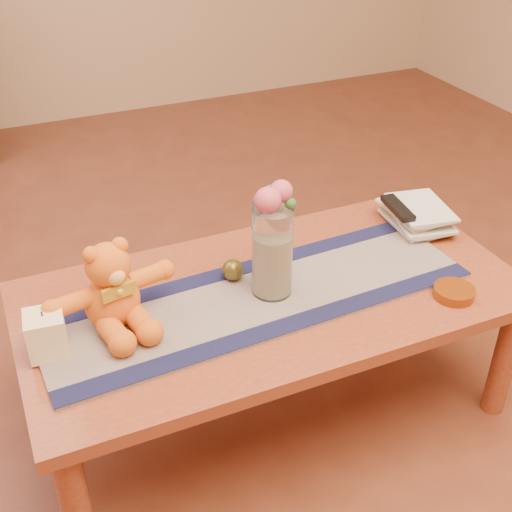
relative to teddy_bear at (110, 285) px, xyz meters
name	(u,v)px	position (x,y,z in m)	size (l,w,h in m)	color
floor	(270,405)	(0.44, -0.04, -0.57)	(5.50, 5.50, 0.00)	#572618
coffee_table_top	(272,297)	(0.44, -0.04, -0.14)	(1.40, 0.70, 0.04)	maroon
table_leg_fl	(76,506)	(-0.20, -0.33, -0.37)	(0.07, 0.07, 0.41)	maroon
table_leg_fr	(505,358)	(1.08, -0.33, -0.37)	(0.07, 0.07, 0.41)	maroon
table_leg_bl	(39,355)	(-0.20, 0.25, -0.37)	(0.07, 0.07, 0.41)	maroon
table_leg_br	(396,261)	(1.08, 0.25, -0.37)	(0.07, 0.07, 0.41)	maroon
persian_runner	(259,298)	(0.39, -0.06, -0.12)	(1.20, 0.35, 0.01)	#1A214A
runner_border_near	(285,326)	(0.40, -0.20, -0.11)	(1.20, 0.06, 0.00)	#121438
runner_border_far	(237,270)	(0.38, 0.09, -0.11)	(1.20, 0.06, 0.00)	#121438
teddy_bear	(110,285)	(0.00, 0.00, 0.00)	(0.34, 0.28, 0.23)	orange
pillar_candle	(46,334)	(-0.18, -0.06, -0.06)	(0.09, 0.09, 0.11)	#FBE2B9
candle_wick	(42,314)	(-0.18, -0.06, 0.00)	(0.00, 0.00, 0.01)	black
glass_vase	(272,252)	(0.43, -0.05, 0.02)	(0.11, 0.11, 0.26)	silver
potpourri_fill	(272,264)	(0.43, -0.05, -0.02)	(0.09, 0.09, 0.18)	beige
rose_left	(268,200)	(0.41, -0.06, 0.18)	(0.07, 0.07, 0.07)	#C94763
rose_right	(281,191)	(0.46, -0.04, 0.19)	(0.06, 0.06, 0.06)	#C94763
blue_flower_back	(271,193)	(0.44, -0.01, 0.17)	(0.04, 0.04, 0.04)	#464596
blue_flower_side	(259,201)	(0.40, -0.03, 0.17)	(0.04, 0.04, 0.04)	#464596
leaf_sprig	(291,204)	(0.47, -0.07, 0.16)	(0.03, 0.03, 0.03)	#33662D
bronze_ball	(233,270)	(0.35, 0.05, -0.08)	(0.06, 0.06, 0.06)	#524A1B
book_bottom	(394,227)	(0.94, 0.11, -0.11)	(0.17, 0.22, 0.02)	beige
book_lower	(396,222)	(0.94, 0.11, -0.09)	(0.16, 0.22, 0.02)	beige
book_upper	(393,216)	(0.93, 0.11, -0.07)	(0.17, 0.22, 0.02)	beige
book_top	(397,211)	(0.94, 0.11, -0.05)	(0.16, 0.22, 0.02)	beige
tv_remote	(398,208)	(0.94, 0.10, -0.04)	(0.04, 0.16, 0.02)	black
amber_dish	(454,292)	(0.89, -0.27, -0.11)	(0.11, 0.11, 0.03)	#BF5914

